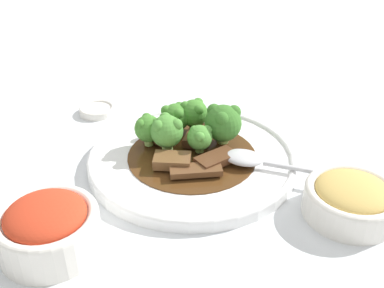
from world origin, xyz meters
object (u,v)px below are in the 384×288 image
(beef_strip_1, at_px, (163,134))
(serving_spoon, at_px, (257,160))
(beef_strip_4, at_px, (196,170))
(side_bowl_kimchi, at_px, (48,226))
(broccoli_floret_3, at_px, (201,138))
(broccoli_floret_1, at_px, (175,117))
(main_plate, at_px, (192,158))
(side_bowl_appetizer, at_px, (351,198))
(broccoli_floret_5, at_px, (148,128))
(beef_strip_3, at_px, (216,159))
(broccoli_floret_2, at_px, (167,131))
(beef_strip_0, at_px, (172,161))
(sauce_dish, at_px, (97,110))
(broccoli_floret_4, at_px, (194,113))
(broccoli_floret_0, at_px, (223,122))
(beef_strip_2, at_px, (198,136))

(beef_strip_1, relative_size, serving_spoon, 0.35)
(beef_strip_4, xyz_separation_m, side_bowl_kimchi, (-0.20, -0.05, 0.01))
(broccoli_floret_3, height_order, side_bowl_kimchi, side_bowl_kimchi)
(broccoli_floret_1, relative_size, broccoli_floret_3, 1.10)
(main_plate, distance_m, side_bowl_appetizer, 0.23)
(beef_strip_4, bearing_deg, broccoli_floret_5, 112.09)
(beef_strip_3, height_order, broccoli_floret_2, broccoli_floret_2)
(beef_strip_0, relative_size, beef_strip_1, 0.99)
(beef_strip_1, relative_size, beef_strip_4, 0.81)
(beef_strip_4, distance_m, sauce_dish, 0.27)
(broccoli_floret_3, height_order, broccoli_floret_4, broccoli_floret_4)
(broccoli_floret_2, distance_m, broccoli_floret_3, 0.05)
(main_plate, distance_m, beef_strip_3, 0.04)
(beef_strip_1, height_order, broccoli_floret_2, broccoli_floret_2)
(broccoli_floret_3, distance_m, broccoli_floret_4, 0.07)
(broccoli_floret_0, xyz_separation_m, sauce_dish, (-0.15, 0.20, -0.05))
(beef_strip_1, xyz_separation_m, broccoli_floret_4, (0.05, 0.01, 0.02))
(broccoli_floret_5, xyz_separation_m, side_bowl_kimchi, (-0.16, -0.15, -0.02))
(main_plate, relative_size, sauce_dish, 4.87)
(beef_strip_1, distance_m, side_bowl_kimchi, 0.24)
(beef_strip_1, relative_size, side_bowl_appetizer, 0.52)
(sauce_dish, bearing_deg, beef_strip_2, -55.95)
(broccoli_floret_1, height_order, serving_spoon, broccoli_floret_1)
(broccoli_floret_1, height_order, broccoli_floret_5, broccoli_floret_5)
(main_plate, bearing_deg, beef_strip_1, 113.81)
(broccoli_floret_0, height_order, broccoli_floret_1, broccoli_floret_0)
(beef_strip_1, bearing_deg, beef_strip_3, -62.56)
(beef_strip_4, bearing_deg, broccoli_floret_3, 60.57)
(beef_strip_0, distance_m, side_bowl_kimchi, 0.19)
(beef_strip_1, distance_m, broccoli_floret_4, 0.06)
(main_plate, bearing_deg, broccoli_floret_4, 66.37)
(beef_strip_4, xyz_separation_m, broccoli_floret_3, (0.03, 0.04, 0.02))
(beef_strip_2, bearing_deg, broccoli_floret_1, 122.35)
(broccoli_floret_0, xyz_separation_m, broccoli_floret_2, (-0.08, 0.01, -0.00))
(main_plate, distance_m, broccoli_floret_3, 0.04)
(beef_strip_3, height_order, broccoli_floret_1, broccoli_floret_1)
(broccoli_floret_1, bearing_deg, beef_strip_4, -95.87)
(beef_strip_4, distance_m, serving_spoon, 0.09)
(beef_strip_3, distance_m, serving_spoon, 0.06)
(beef_strip_1, xyz_separation_m, side_bowl_appetizer, (0.17, -0.23, -0.00))
(beef_strip_0, bearing_deg, broccoli_floret_2, 80.94)
(beef_strip_0, distance_m, side_bowl_appetizer, 0.24)
(broccoli_floret_5, bearing_deg, broccoli_floret_0, -16.66)
(side_bowl_kimchi, bearing_deg, beef_strip_0, 25.63)
(beef_strip_2, bearing_deg, main_plate, -123.55)
(beef_strip_1, height_order, broccoli_floret_1, broccoli_floret_1)
(broccoli_floret_4, relative_size, side_bowl_appetizer, 0.43)
(broccoli_floret_5, bearing_deg, beef_strip_4, -67.91)
(broccoli_floret_3, xyz_separation_m, broccoli_floret_4, (0.02, 0.07, 0.01))
(side_bowl_appetizer, bearing_deg, broccoli_floret_5, 131.30)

